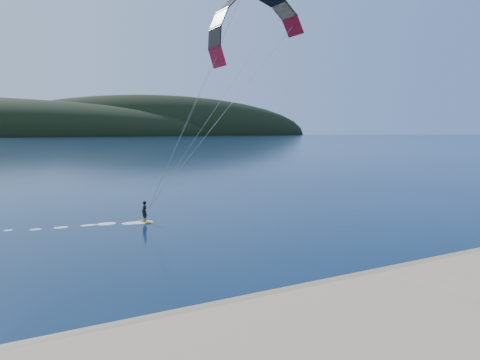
# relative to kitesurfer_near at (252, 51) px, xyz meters

# --- Properties ---
(ground) EXTENTS (1800.00, 1800.00, 0.00)m
(ground) POSITION_rel_kitesurfer_near_xyz_m (-8.49, -18.95, -13.90)
(ground) COLOR #071D35
(ground) RESTS_ON ground
(wet_sand) EXTENTS (220.00, 2.50, 0.10)m
(wet_sand) POSITION_rel_kitesurfer_near_xyz_m (-8.49, -14.45, -13.85)
(wet_sand) COLOR #8F7953
(wet_sand) RESTS_ON ground
(kitesurfer_near) EXTENTS (22.35, 9.33, 18.01)m
(kitesurfer_near) POSITION_rel_kitesurfer_near_xyz_m (0.00, 0.00, 0.00)
(kitesurfer_near) COLOR gold
(kitesurfer_near) RESTS_ON ground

